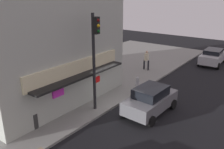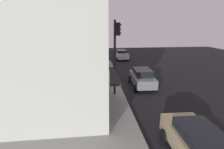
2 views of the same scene
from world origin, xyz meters
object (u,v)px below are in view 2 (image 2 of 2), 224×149
object	(u,v)px
fire_hydrant	(113,74)
traffic_light	(116,49)
trash_can	(103,111)
potted_plant_by_doorway	(98,97)
pedestrian	(96,60)
potted_plant_by_window	(97,86)
parked_car_silver	(121,54)
parked_car_grey	(142,78)
parked_car_tan	(201,148)

from	to	relation	value
fire_hydrant	traffic_light	bearing A→B (deg)	176.30
traffic_light	trash_can	world-z (taller)	traffic_light
fire_hydrant	potted_plant_by_doorway	distance (m)	6.60
pedestrian	potted_plant_by_window	bearing A→B (deg)	179.23
fire_hydrant	parked_car_silver	size ratio (longest dim) A/B	0.22
traffic_light	parked_car_grey	world-z (taller)	traffic_light
fire_hydrant	potted_plant_by_doorway	xyz separation A→B (m)	(-6.34, 1.82, 0.13)
parked_car_grey	potted_plant_by_window	bearing A→B (deg)	105.09
fire_hydrant	potted_plant_by_doorway	world-z (taller)	potted_plant_by_doorway
fire_hydrant	parked_car_tan	size ratio (longest dim) A/B	0.20
traffic_light	parked_car_silver	xyz separation A→B (m)	(15.15, -2.93, -3.06)
pedestrian	parked_car_tan	xyz separation A→B (m)	(-16.62, -3.98, -0.32)
traffic_light	parked_car_tan	distance (m)	8.61
traffic_light	parked_car_silver	distance (m)	15.73
potted_plant_by_window	parked_car_grey	xyz separation A→B (m)	(1.18, -4.36, 0.28)
trash_can	parked_car_silver	xyz separation A→B (m)	(18.83, -4.19, 0.26)
parked_car_silver	parked_car_tan	bearing A→B (deg)	178.99
parked_car_grey	parked_car_tan	xyz separation A→B (m)	(-9.54, 0.27, -0.01)
potted_plant_by_doorway	potted_plant_by_window	xyz separation A→B (m)	(2.60, 0.04, -0.15)
potted_plant_by_window	parked_car_tan	xyz separation A→B (m)	(-8.37, -4.09, 0.27)
pedestrian	parked_car_tan	bearing A→B (deg)	-166.53
traffic_light	parked_car_silver	world-z (taller)	traffic_light
traffic_light	potted_plant_by_doorway	size ratio (longest dim) A/B	5.63
trash_can	pedestrian	distance (m)	12.67
parked_car_tan	parked_car_silver	world-z (taller)	parked_car_tan
trash_can	potted_plant_by_window	bearing A→B (deg)	3.91
trash_can	pedestrian	world-z (taller)	pedestrian
pedestrian	fire_hydrant	bearing A→B (deg)	-158.86
parked_car_grey	parked_car_tan	size ratio (longest dim) A/B	0.87
trash_can	parked_car_grey	distance (m)	6.90
pedestrian	trash_can	bearing A→B (deg)	-179.14
fire_hydrant	potted_plant_by_window	distance (m)	4.17
traffic_light	parked_car_silver	bearing A→B (deg)	-10.93
potted_plant_by_window	parked_car_tan	size ratio (longest dim) A/B	0.18
parked_car_tan	parked_car_silver	size ratio (longest dim) A/B	1.10
traffic_light	pedestrian	size ratio (longest dim) A/B	3.22
pedestrian	parked_car_tan	world-z (taller)	pedestrian
potted_plant_by_doorway	parked_car_silver	xyz separation A→B (m)	(17.03, -4.46, 0.11)
traffic_light	potted_plant_by_window	bearing A→B (deg)	65.47
potted_plant_by_window	parked_car_grey	world-z (taller)	parked_car_grey
pedestrian	parked_car_grey	world-z (taller)	pedestrian
traffic_light	parked_car_tan	xyz separation A→B (m)	(-7.65, -2.52, -3.04)
traffic_light	pedestrian	distance (m)	9.49
trash_can	parked_car_silver	size ratio (longest dim) A/B	0.21
traffic_light	trash_can	distance (m)	5.12
potted_plant_by_doorway	parked_car_tan	bearing A→B (deg)	-144.90
trash_can	parked_car_silver	bearing A→B (deg)	-12.55
traffic_light	parked_car_grey	bearing A→B (deg)	-55.87
potted_plant_by_doorway	parked_car_silver	size ratio (longest dim) A/B	0.25
potted_plant_by_doorway	potted_plant_by_window	distance (m)	2.61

